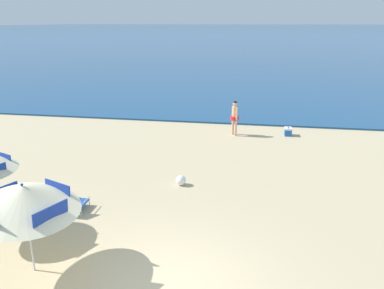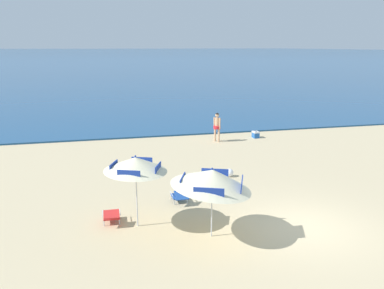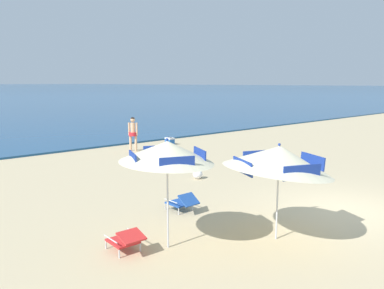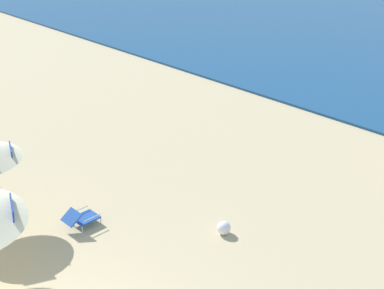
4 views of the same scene
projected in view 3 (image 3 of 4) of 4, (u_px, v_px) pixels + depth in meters
name	position (u px, v px, depth m)	size (l,w,h in m)	color
ground_plane	(349.00, 211.00, 10.62)	(800.00, 800.00, 0.00)	tan
beach_umbrella_striped_main	(167.00, 152.00, 7.94)	(2.79, 2.79, 2.35)	silver
beach_umbrella_striped_second	(279.00, 158.00, 8.42)	(3.13, 3.11, 2.27)	silver
lounge_chair_under_umbrella	(182.00, 202.00, 10.53)	(0.59, 0.91, 0.53)	#1E4799
lounge_chair_beside_umbrella	(126.00, 239.00, 7.99)	(0.60, 0.88, 0.50)	red
person_standing_near_shore	(133.00, 131.00, 19.72)	(0.43, 0.46, 1.74)	#D8A87F
cooler_box	(170.00, 141.00, 21.88)	(0.36, 0.50, 0.43)	#1E56A8
beach_ball	(198.00, 174.00, 14.12)	(0.35, 0.35, 0.35)	white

